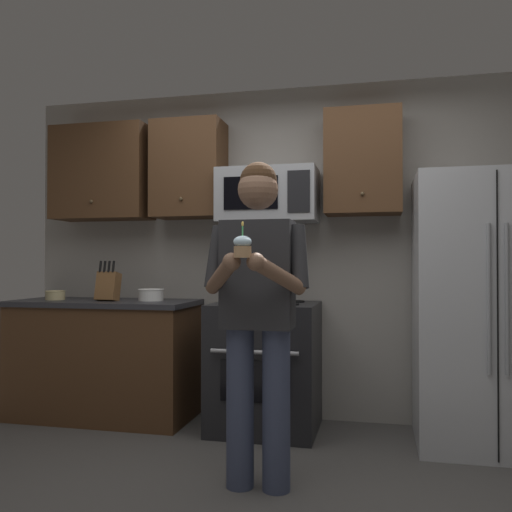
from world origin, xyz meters
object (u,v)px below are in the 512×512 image
object	(u,v)px
knife_block	(108,286)
cupcake	(243,246)
refrigerator	(486,310)
bowl_small_colored	(55,295)
microwave	(268,196)
person	(258,303)
oven_range	(265,366)
bowl_large_white	(151,294)

from	to	relation	value
knife_block	cupcake	bearing A→B (deg)	-43.02
knife_block	cupcake	xyz separation A→B (m)	(1.41, -1.32, 0.26)
refrigerator	bowl_small_colored	distance (m)	3.21
microwave	cupcake	xyz separation A→B (m)	(0.17, -1.47, -0.43)
microwave	person	bearing A→B (deg)	-81.39
knife_block	refrigerator	bearing A→B (deg)	-0.20
bowl_small_colored	microwave	bearing A→B (deg)	4.53
oven_range	person	xyz separation A→B (m)	(0.17, -1.02, 0.53)
knife_block	cupcake	size ratio (longest dim) A/B	1.84
person	oven_range	bearing A→B (deg)	99.60
refrigerator	person	size ratio (longest dim) A/B	1.02
microwave	bowl_small_colored	world-z (taller)	microwave
refrigerator	cupcake	distance (m)	1.91
person	cupcake	xyz separation A→B (m)	(0.00, -0.33, 0.30)
bowl_large_white	person	xyz separation A→B (m)	(1.09, -1.07, 0.03)
microwave	bowl_small_colored	size ratio (longest dim) A/B	4.72
person	cupcake	size ratio (longest dim) A/B	10.13
cupcake	bowl_small_colored	bearing A→B (deg)	144.69
microwave	knife_block	world-z (taller)	microwave
oven_range	person	size ratio (longest dim) A/B	0.53
microwave	knife_block	distance (m)	1.43
refrigerator	bowl_small_colored	bearing A→B (deg)	179.59
microwave	person	size ratio (longest dim) A/B	0.42
microwave	refrigerator	xyz separation A→B (m)	(1.50, -0.16, -0.82)
bowl_large_white	cupcake	xyz separation A→B (m)	(1.09, -1.40, 0.32)
bowl_large_white	person	world-z (taller)	person
oven_range	refrigerator	bearing A→B (deg)	-1.50
person	bowl_large_white	bearing A→B (deg)	135.53
oven_range	bowl_large_white	world-z (taller)	bowl_large_white
cupcake	knife_block	bearing A→B (deg)	136.98
cupcake	microwave	bearing A→B (deg)	96.70
microwave	cupcake	size ratio (longest dim) A/B	4.26
refrigerator	person	bearing A→B (deg)	-143.53
bowl_large_white	microwave	bearing A→B (deg)	4.16
knife_block	person	bearing A→B (deg)	-35.02
person	bowl_small_colored	bearing A→B (deg)	151.92
bowl_large_white	person	distance (m)	1.53
oven_range	microwave	world-z (taller)	microwave
microwave	person	distance (m)	1.36
oven_range	refrigerator	world-z (taller)	refrigerator
knife_block	bowl_large_white	distance (m)	0.34
refrigerator	cupcake	bearing A→B (deg)	-135.38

